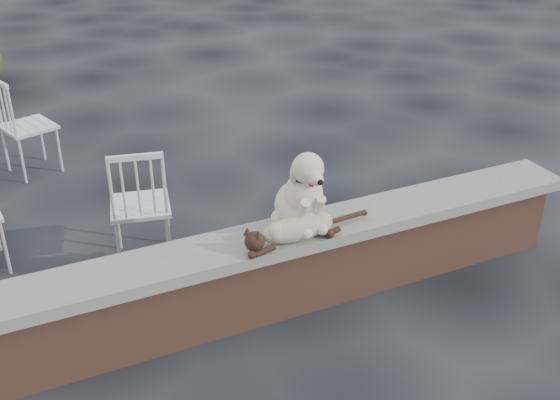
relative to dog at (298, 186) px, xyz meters
name	(u,v)px	position (x,y,z in m)	size (l,w,h in m)	color
ground	(154,342)	(-1.02, -0.03, -0.87)	(60.00, 60.00, 0.00)	black
brick_wall	(151,310)	(-1.02, -0.03, -0.62)	(6.00, 0.30, 0.50)	brown
capstone	(146,271)	(-1.02, -0.03, -0.33)	(6.20, 0.40, 0.08)	slate
dog	(298,186)	(0.00, 0.00, 0.00)	(0.38, 0.49, 0.57)	beige
cat	(297,227)	(-0.08, -0.15, -0.20)	(1.08, 0.26, 0.18)	tan
chair_c	(140,203)	(-0.81, 0.94, -0.40)	(0.56, 0.56, 0.94)	white
chair_e	(28,125)	(-1.35, 2.86, -0.40)	(0.56, 0.56, 0.94)	white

